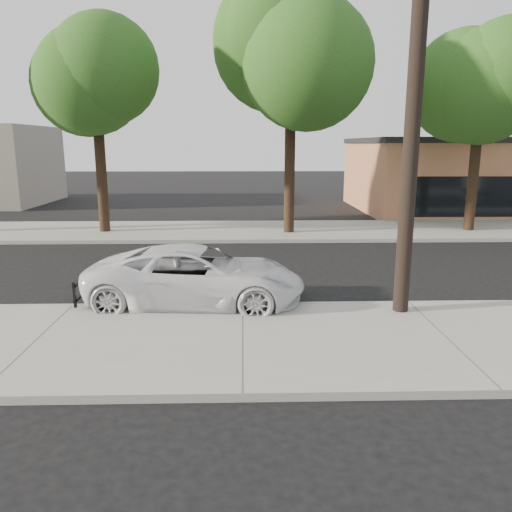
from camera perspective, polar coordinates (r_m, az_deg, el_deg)
name	(u,v)px	position (r m, az deg, el deg)	size (l,w,h in m)	color
ground	(243,285)	(13.98, -1.55, -3.33)	(120.00, 120.00, 0.00)	black
near_sidewalk	(243,342)	(9.89, -1.55, -9.80)	(90.00, 4.40, 0.15)	gray
far_sidewalk	(243,231)	(22.26, -1.54, 2.90)	(90.00, 5.00, 0.15)	gray
curb_near	(243,306)	(11.95, -1.55, -5.76)	(90.00, 0.12, 0.16)	#9E9B93
building_main	(512,176)	(33.54, 27.24, 8.13)	(18.00, 10.00, 4.00)	#A46444
utility_pole	(414,102)	(11.35, 17.61, 16.38)	(1.40, 0.34, 9.00)	black
tree_b	(99,86)	(22.39, -17.48, 18.01)	(4.34, 4.20, 8.45)	black
tree_c	(297,66)	(21.41, 4.70, 20.85)	(4.96, 4.80, 9.55)	black
tree_d	(489,82)	(23.82, 25.04, 17.60)	(4.50, 4.35, 8.75)	black
police_cruiser	(197,276)	(12.18, -6.78, -2.31)	(2.40, 5.21, 1.45)	silver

